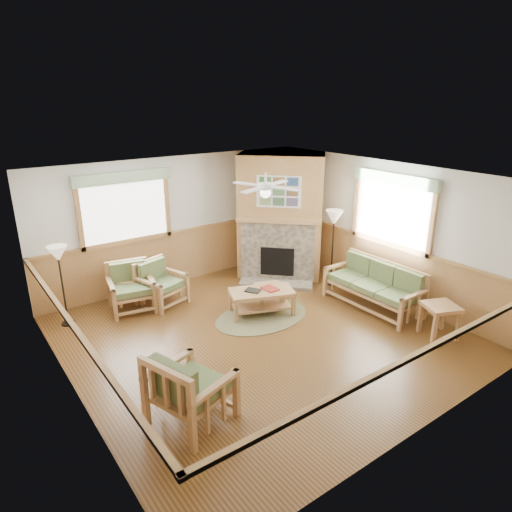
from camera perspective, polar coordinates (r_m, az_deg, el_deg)
floor at (r=7.89m, az=0.64°, el=-9.91°), size 6.00×6.00×0.01m
ceiling at (r=6.96m, az=0.73°, el=9.84°), size 6.00×6.00×0.01m
wall_back at (r=9.77m, az=-9.89°, el=4.32°), size 6.00×0.02×2.70m
wall_front at (r=5.43m, az=20.20°, el=-9.54°), size 6.00×0.02×2.70m
wall_left at (r=6.16m, az=-22.49°, el=-6.30°), size 0.02×6.00×2.70m
wall_right at (r=9.33m, az=15.66°, el=3.15°), size 0.02×6.00×2.70m
wainscot at (r=7.63m, az=0.66°, el=-6.28°), size 6.00×6.00×1.10m
fireplace at (r=10.06m, az=3.10°, el=5.04°), size 3.11×3.11×2.70m
window_back at (r=9.08m, az=-16.53°, el=10.27°), size 1.90×0.16×1.50m
window_right at (r=8.93m, az=17.20°, el=10.06°), size 0.16×1.90×1.50m
ceiling_fan at (r=7.38m, az=1.21°, el=10.09°), size 1.59×1.59×0.36m
sofa at (r=8.96m, az=14.43°, el=-3.65°), size 1.90×0.79×0.87m
armchair_back_left at (r=8.89m, az=-15.34°, el=-3.87°), size 0.93×0.93×0.89m
armchair_back_right at (r=9.00m, az=-11.73°, el=-3.40°), size 0.95×0.95×0.85m
armchair_left at (r=5.88m, az=-8.12°, el=-15.91°), size 1.09×1.09×0.97m
coffee_table at (r=8.52m, az=0.72°, el=-5.75°), size 1.29×0.97×0.46m
end_table_chairs at (r=9.24m, az=-15.42°, el=-4.22°), size 0.59×0.58×0.51m
end_table_sofa at (r=8.31m, az=21.91°, el=-7.52°), size 0.68×0.67×0.59m
footstool at (r=8.78m, az=1.63°, el=-5.07°), size 0.65×0.65×0.43m
braided_rug at (r=8.49m, az=0.71°, el=-7.55°), size 2.16×2.16×0.01m
floor_lamp_left at (r=8.60m, az=-23.03°, el=-3.47°), size 0.41×0.41×1.48m
floor_lamp_right at (r=9.73m, az=9.55°, el=1.02°), size 0.44×0.44×1.64m
book_red at (r=8.45m, az=1.75°, el=-4.01°), size 0.23×0.31×0.03m
book_dark at (r=8.38m, az=-0.38°, el=-4.26°), size 0.31×0.34×0.02m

